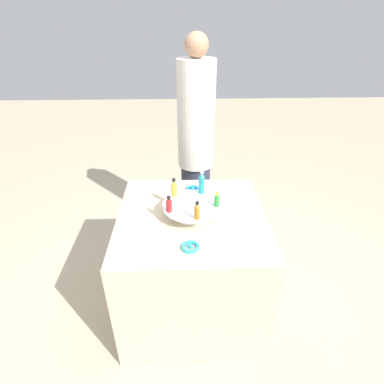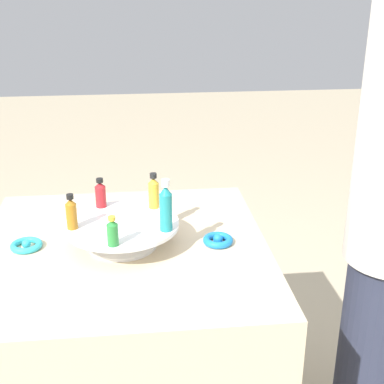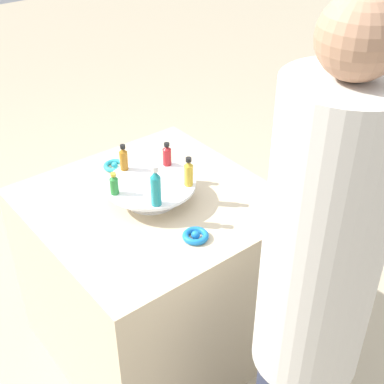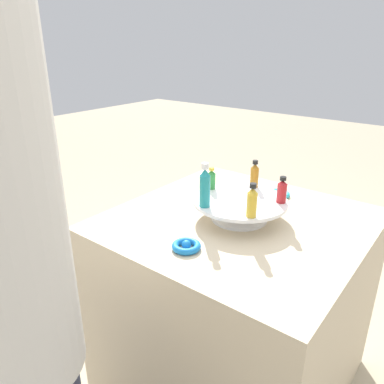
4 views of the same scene
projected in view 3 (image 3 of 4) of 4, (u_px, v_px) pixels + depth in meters
The scene contains 11 objects.
ground_plane at pixel (158, 337), 2.44m from camera, with size 12.00×12.00×0.00m, color tan.
party_table at pixel (155, 275), 2.22m from camera, with size 0.86×0.86×0.76m.
display_stand at pixel (151, 188), 1.98m from camera, with size 0.34×0.34×0.08m.
bottle_teal at pixel (156, 187), 1.81m from camera, with size 0.04×0.04×0.15m.
bottle_gold at pixel (189, 173), 1.93m from camera, with size 0.03×0.03×0.11m.
bottle_red at pixel (167, 155), 2.05m from camera, with size 0.03×0.03×0.09m.
bottle_amber at pixel (124, 158), 2.02m from camera, with size 0.03×0.03×0.11m.
bottle_green at pixel (114, 184), 1.89m from camera, with size 0.03×0.03×0.08m.
ribbon_bow_blue at pixel (196, 236), 1.81m from camera, with size 0.09×0.09×0.03m.
ribbon_bow_teal at pixel (115, 166), 2.20m from camera, with size 0.09×0.09×0.03m.
person_figure at pixel (310, 319), 1.40m from camera, with size 0.29×0.29×1.68m.
Camera 3 is at (1.39, -0.92, 1.91)m, focal length 50.00 mm.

